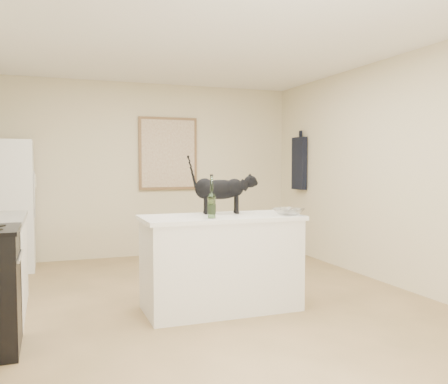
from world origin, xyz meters
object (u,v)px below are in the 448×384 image
fridge (6,206)px  black_cat (220,192)px  wine_bottle (212,199)px  glass_bowl (289,212)px

fridge → black_cat: fridge is taller
wine_bottle → black_cat: bearing=59.5°
fridge → glass_bowl: fridge is taller
fridge → glass_bowl: (2.67, -2.73, 0.08)m
black_cat → wine_bottle: size_ratio=1.76×
fridge → black_cat: bearing=-48.5°
glass_bowl → wine_bottle: bearing=179.6°
black_cat → glass_bowl: bearing=-19.6°
black_cat → fridge: bearing=143.8°
wine_bottle → fridge: bearing=124.8°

